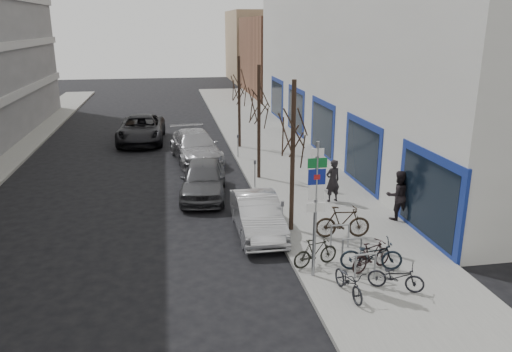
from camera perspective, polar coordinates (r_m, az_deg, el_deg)
name	(u,v)px	position (r m, az deg, el deg)	size (l,w,h in m)	color
ground	(232,287)	(14.72, -2.72, -12.55)	(120.00, 120.00, 0.00)	black
sidewalk_east	(297,177)	(24.59, 4.68, -0.08)	(5.00, 70.00, 0.15)	slate
commercial_building	(470,62)	(34.27, 23.31, 11.84)	(20.00, 32.00, 10.00)	#B7B7B2
brick_building_far	(304,56)	(54.79, 5.55, 13.46)	(12.00, 14.00, 8.00)	brown
tan_building_far	(278,46)	(69.43, 2.58, 14.64)	(13.00, 12.00, 9.00)	#937A5B
highway_sign_pole	(316,202)	(14.15, 6.84, -2.96)	(0.55, 0.10, 4.20)	gray
bike_rack	(352,247)	(15.80, 10.89, -8.02)	(0.66, 2.26, 0.83)	gray
tree_near	(293,121)	(17.04, 4.30, 6.27)	(1.80, 1.80, 5.50)	black
tree_mid	(259,95)	(23.31, 0.34, 9.19)	(1.80, 1.80, 5.50)	black
tree_far	(239,81)	(29.68, -1.96, 10.85)	(1.80, 1.80, 5.50)	black
meter_front	(282,215)	(17.35, 3.03, -4.48)	(0.10, 0.08, 1.27)	gray
meter_mid	(255,171)	(22.45, -0.12, 0.57)	(0.10, 0.08, 1.27)	gray
meter_back	(238,144)	(27.71, -2.08, 3.72)	(0.10, 0.08, 1.27)	gray
bike_near_left	(349,279)	(14.02, 10.58, -11.52)	(0.48, 1.58, 0.96)	black
bike_near_right	(372,255)	(15.48, 13.08, -8.84)	(0.47, 1.57, 0.95)	black
bike_mid_curb	(372,252)	(15.47, 13.07, -8.48)	(0.56, 1.87, 1.14)	black
bike_mid_inner	(316,252)	(15.45, 6.82, -8.60)	(0.46, 1.53, 0.93)	black
bike_far_curb	(396,274)	(14.59, 15.73, -10.76)	(0.47, 1.54, 0.94)	black
bike_far_inner	(343,222)	(17.52, 9.87, -5.16)	(0.57, 1.91, 1.16)	black
parked_car_front	(257,215)	(17.91, 0.15, -4.48)	(1.49, 4.27, 1.41)	#B7B7BC
parked_car_mid	(204,179)	(21.84, -6.02, -0.34)	(1.88, 4.67, 1.59)	#434347
parked_car_back	(195,147)	(27.65, -6.95, 3.37)	(2.29, 5.64, 1.64)	#959599
lane_car	(141,129)	(32.80, -12.97, 5.24)	(2.79, 6.05, 1.68)	black
pedestrian_near	(333,181)	(20.88, 8.77, -0.53)	(0.66, 0.43, 1.80)	black
pedestrian_far	(398,195)	(19.47, 15.91, -2.09)	(0.71, 0.48, 1.93)	black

